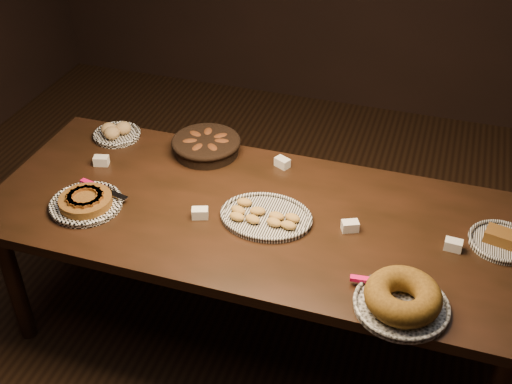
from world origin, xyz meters
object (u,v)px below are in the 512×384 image
(apple_tart_plate, at_px, (86,202))
(bundt_cake_plate, at_px, (402,299))
(madeleine_platter, at_px, (265,216))
(buffet_table, at_px, (257,225))

(apple_tart_plate, relative_size, bundt_cake_plate, 0.86)
(madeleine_platter, bearing_deg, buffet_table, 119.41)
(buffet_table, distance_m, madeleine_platter, 0.11)
(apple_tart_plate, height_order, madeleine_platter, apple_tart_plate)
(buffet_table, relative_size, apple_tart_plate, 7.34)
(apple_tart_plate, height_order, bundt_cake_plate, bundt_cake_plate)
(buffet_table, height_order, apple_tart_plate, apple_tart_plate)
(buffet_table, relative_size, madeleine_platter, 6.03)
(bundt_cake_plate, bearing_deg, buffet_table, 136.51)
(madeleine_platter, height_order, bundt_cake_plate, bundt_cake_plate)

